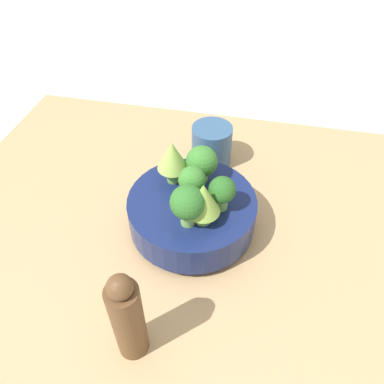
# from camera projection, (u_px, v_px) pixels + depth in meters

# --- Properties ---
(ground_plane) EXTENTS (6.00, 6.00, 0.00)m
(ground_plane) POSITION_uv_depth(u_px,v_px,m) (199.00, 244.00, 0.75)
(ground_plane) COLOR silver
(table) EXTENTS (1.07, 0.82, 0.04)m
(table) POSITION_uv_depth(u_px,v_px,m) (199.00, 238.00, 0.73)
(table) COLOR tan
(table) RESTS_ON ground_plane
(bowl) EXTENTS (0.24, 0.24, 0.08)m
(bowl) POSITION_uv_depth(u_px,v_px,m) (192.00, 212.00, 0.70)
(bowl) COLOR navy
(bowl) RESTS_ON table
(broccoli_floret_back) EXTENTS (0.06, 0.06, 0.07)m
(broccoli_floret_back) POSITION_uv_depth(u_px,v_px,m) (202.00, 162.00, 0.69)
(broccoli_floret_back) COLOR #7AB256
(broccoli_floret_back) RESTS_ON bowl
(broccoli_floret_front) EXTENTS (0.06, 0.06, 0.08)m
(broccoli_floret_front) POSITION_uv_depth(u_px,v_px,m) (188.00, 203.00, 0.60)
(broccoli_floret_front) COLOR #7AB256
(broccoli_floret_front) RESTS_ON bowl
(broccoli_floret_right) EXTENTS (0.05, 0.05, 0.07)m
(broccoli_floret_right) POSITION_uv_depth(u_px,v_px,m) (222.00, 190.00, 0.64)
(broccoli_floret_right) COLOR #6BA34C
(broccoli_floret_right) RESTS_ON bowl
(broccoli_floret_center) EXTENTS (0.05, 0.05, 0.07)m
(broccoli_floret_center) POSITION_uv_depth(u_px,v_px,m) (192.00, 182.00, 0.64)
(broccoli_floret_center) COLOR #6BA34C
(broccoli_floret_center) RESTS_ON bowl
(romanesco_piece_far) EXTENTS (0.06, 0.06, 0.09)m
(romanesco_piece_far) POSITION_uv_depth(u_px,v_px,m) (172.00, 157.00, 0.67)
(romanesco_piece_far) COLOR #6BA34C
(romanesco_piece_far) RESTS_ON bowl
(romanesco_piece_near) EXTENTS (0.06, 0.06, 0.08)m
(romanesco_piece_near) POSITION_uv_depth(u_px,v_px,m) (203.00, 200.00, 0.61)
(romanesco_piece_near) COLOR #7AB256
(romanesco_piece_near) RESTS_ON bowl
(cup) EXTENTS (0.09, 0.09, 0.09)m
(cup) POSITION_uv_depth(u_px,v_px,m) (212.00, 145.00, 0.84)
(cup) COLOR #33567F
(cup) RESTS_ON table
(pepper_mill) EXTENTS (0.05, 0.05, 0.18)m
(pepper_mill) POSITION_uv_depth(u_px,v_px,m) (127.00, 318.00, 0.50)
(pepper_mill) COLOR brown
(pepper_mill) RESTS_ON table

